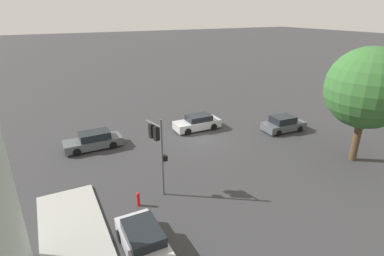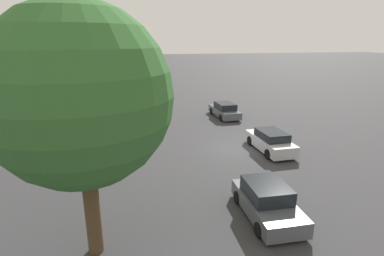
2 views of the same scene
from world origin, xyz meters
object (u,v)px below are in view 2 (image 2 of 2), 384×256
Objects in this scene: crossing_car_2 at (267,201)px; parked_car_1 at (17,123)px; parked_car_0 at (85,119)px; crossing_car_0 at (270,141)px; crossing_car_1 at (225,110)px; street_tree at (80,97)px; fire_hydrant at (128,120)px; traffic_signal at (138,89)px.

crossing_car_2 reaches higher than parked_car_1.
parked_car_1 is (-0.13, 5.57, 0.04)m from parked_car_0.
crossing_car_2 reaches higher than crossing_car_0.
crossing_car_1 is 1.12× the size of crossing_car_2.
crossing_car_1 is 1.07× the size of parked_car_0.
street_tree is 17.95m from fire_hydrant.
crossing_car_1 is at bearing 93.91° from traffic_signal.
crossing_car_0 is 9.98m from crossing_car_1.
crossing_car_2 reaches higher than fire_hydrant.
crossing_car_0 is 21.23m from parked_car_1.
crossing_car_0 reaches higher than parked_car_0.
traffic_signal is 5.61× the size of fire_hydrant.
crossing_car_0 is at bearing -134.09° from fire_hydrant.
traffic_signal is 3.65m from fire_hydrant.
street_tree is 1.83× the size of parked_car_1.
fire_hydrant is (-0.78, -9.40, -0.21)m from parked_car_1.
crossing_car_2 is 22.62m from parked_car_1.
crossing_car_2 is (-7.36, 4.15, -0.01)m from crossing_car_0.
crossing_car_1 is 17.88m from crossing_car_2.
crossing_car_0 is at bearing 153.68° from parked_car_1.
crossing_car_1 is at bearing -84.85° from fire_hydrant.
street_tree reaches higher than fire_hydrant.
traffic_signal is (15.28, -2.89, -2.25)m from street_tree.
fire_hydrant is (-0.87, 9.65, -0.20)m from crossing_car_1.
crossing_car_0 is (-7.36, -8.49, -2.85)m from traffic_signal.
parked_car_1 is (17.80, 7.42, -5.11)m from street_tree.
fire_hydrant is (17.03, -1.98, -5.32)m from street_tree.
fire_hydrant is at bearing -158.88° from crossing_car_2.
crossing_car_2 is 19.59m from parked_car_0.
crossing_car_0 is (7.92, -11.38, -5.10)m from street_tree.
crossing_car_2 is at bearing 165.27° from crossing_car_1.
crossing_car_1 is (2.62, -8.74, -2.87)m from traffic_signal.
parked_car_0 is (17.93, 1.85, -5.15)m from street_tree.
parked_car_0 is at bearing 53.57° from crossing_car_0.
fire_hydrant is (-0.90, -3.83, -0.17)m from parked_car_0.
crossing_car_2 is at bearing -162.31° from fire_hydrant.
parked_car_0 is (10.01, 13.22, -0.05)m from crossing_car_0.
street_tree is 2.06× the size of crossing_car_2.
traffic_signal reaches higher than crossing_car_2.
parked_car_1 is at bearing 85.28° from fire_hydrant.
traffic_signal is at bearing -160.13° from crossing_car_2.
fire_hydrant is at bearing -165.29° from traffic_signal.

